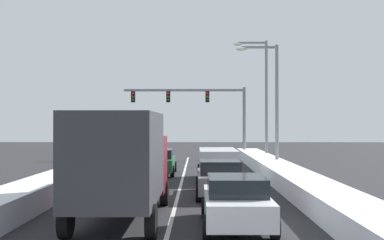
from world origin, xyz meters
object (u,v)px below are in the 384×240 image
(sedan_gray_right_lane_second, at_px, (220,178))
(street_lamp_right_mid, at_px, (262,91))
(suv_silver_right_lane_third, at_px, (218,161))
(box_truck_center_lane_nearest, at_px, (122,160))
(sedan_black_center_lane_second, at_px, (141,171))
(sedan_green_center_lane_third, at_px, (159,162))
(traffic_light_gantry, at_px, (201,104))
(sedan_white_right_lane_nearest, at_px, (236,201))
(street_lamp_right_near, at_px, (271,96))

(sedan_gray_right_lane_second, distance_m, street_lamp_right_mid, 18.28)
(street_lamp_right_mid, bearing_deg, suv_silver_right_lane_third, -108.71)
(box_truck_center_lane_nearest, relative_size, sedan_black_center_lane_second, 1.60)
(box_truck_center_lane_nearest, relative_size, sedan_green_center_lane_third, 1.60)
(sedan_black_center_lane_second, xyz_separation_m, traffic_light_gantry, (3.09, 19.15, 3.96))
(sedan_white_right_lane_nearest, distance_m, suv_silver_right_lane_third, 12.12)
(traffic_light_gantry, bearing_deg, street_lamp_right_near, -70.76)
(sedan_gray_right_lane_second, relative_size, traffic_light_gantry, 0.42)
(sedan_white_right_lane_nearest, height_order, traffic_light_gantry, traffic_light_gantry)
(sedan_gray_right_lane_second, height_order, sedan_green_center_lane_third, same)
(sedan_gray_right_lane_second, relative_size, street_lamp_right_near, 0.57)
(suv_silver_right_lane_third, distance_m, street_lamp_right_near, 6.79)
(traffic_light_gantry, bearing_deg, sedan_green_center_lane_third, -101.25)
(sedan_white_right_lane_nearest, distance_m, box_truck_center_lane_nearest, 3.78)
(sedan_green_center_lane_third, bearing_deg, suv_silver_right_lane_third, -42.78)
(sedan_gray_right_lane_second, bearing_deg, box_truck_center_lane_nearest, -121.41)
(street_lamp_right_mid, bearing_deg, sedan_black_center_lane_second, -118.83)
(sedan_black_center_lane_second, relative_size, street_lamp_right_mid, 0.48)
(sedan_green_center_lane_third, bearing_deg, sedan_gray_right_lane_second, -70.07)
(suv_silver_right_lane_third, bearing_deg, sedan_white_right_lane_nearest, -89.86)
(sedan_white_right_lane_nearest, bearing_deg, street_lamp_right_near, 78.16)
(sedan_white_right_lane_nearest, height_order, street_lamp_right_mid, street_lamp_right_mid)
(sedan_black_center_lane_second, height_order, sedan_green_center_lane_third, same)
(sedan_gray_right_lane_second, height_order, box_truck_center_lane_nearest, box_truck_center_lane_nearest)
(street_lamp_right_mid, bearing_deg, street_lamp_right_near, -92.94)
(sedan_gray_right_lane_second, bearing_deg, sedan_green_center_lane_third, 109.93)
(sedan_gray_right_lane_second, xyz_separation_m, sedan_black_center_lane_second, (-3.66, 3.23, 0.00))
(sedan_gray_right_lane_second, height_order, suv_silver_right_lane_third, suv_silver_right_lane_third)
(sedan_black_center_lane_second, xyz_separation_m, sedan_green_center_lane_third, (0.41, 5.72, 0.00))
(sedan_white_right_lane_nearest, xyz_separation_m, sedan_green_center_lane_third, (-3.44, 15.28, 0.00))
(sedan_white_right_lane_nearest, relative_size, street_lamp_right_mid, 0.48)
(sedan_green_center_lane_third, height_order, street_lamp_right_near, street_lamp_right_near)
(traffic_light_gantry, height_order, street_lamp_right_mid, street_lamp_right_mid)
(box_truck_center_lane_nearest, distance_m, traffic_light_gantry, 28.03)
(suv_silver_right_lane_third, distance_m, sedan_black_center_lane_second, 4.61)
(box_truck_center_lane_nearest, distance_m, sedan_black_center_lane_second, 8.68)
(traffic_light_gantry, distance_m, street_lamp_right_near, 12.86)
(sedan_gray_right_lane_second, distance_m, suv_silver_right_lane_third, 5.81)
(street_lamp_right_near, xyz_separation_m, street_lamp_right_mid, (0.36, 6.95, 0.74))
(traffic_light_gantry, height_order, street_lamp_right_near, street_lamp_right_near)
(sedan_white_right_lane_nearest, xyz_separation_m, suv_silver_right_lane_third, (-0.03, 12.12, 0.25))
(traffic_light_gantry, bearing_deg, box_truck_center_lane_nearest, -95.56)
(suv_silver_right_lane_third, height_order, box_truck_center_lane_nearest, box_truck_center_lane_nearest)
(sedan_white_right_lane_nearest, bearing_deg, suv_silver_right_lane_third, 90.14)
(sedan_gray_right_lane_second, xyz_separation_m, box_truck_center_lane_nearest, (-3.28, -5.37, 1.14))
(sedan_gray_right_lane_second, bearing_deg, street_lamp_right_near, 70.31)
(street_lamp_right_near, relative_size, street_lamp_right_mid, 0.85)
(box_truck_center_lane_nearest, bearing_deg, street_lamp_right_mid, 72.07)
(sedan_black_center_lane_second, bearing_deg, sedan_green_center_lane_third, 85.86)
(street_lamp_right_near, bearing_deg, suv_silver_right_lane_third, -128.25)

